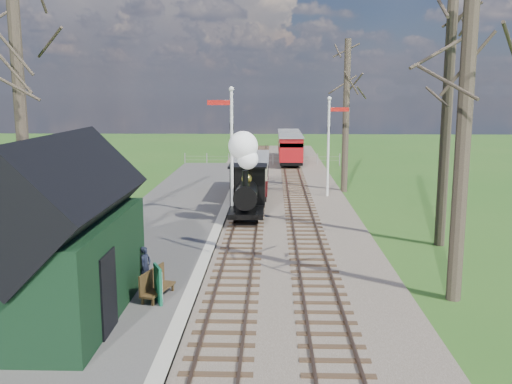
{
  "coord_description": "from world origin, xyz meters",
  "views": [
    {
      "loc": [
        1.19,
        -10.07,
        6.05
      ],
      "look_at": [
        0.45,
        14.8,
        1.6
      ],
      "focal_mm": 40.0,
      "sensor_mm": 36.0,
      "label": 1
    }
  ],
  "objects_px": {
    "station_shed": "(59,239)",
    "sign_board": "(158,284)",
    "semaphore_near": "(230,144)",
    "person": "(146,266)",
    "coach": "(252,173)",
    "bench": "(155,284)",
    "locomotive": "(247,181)",
    "semaphore_far": "(330,139)",
    "red_carriage_b": "(289,143)",
    "red_carriage_a": "(291,149)"
  },
  "relations": [
    {
      "from": "semaphore_near",
      "to": "sign_board",
      "type": "xyz_separation_m",
      "value": [
        -1.22,
        -10.99,
        -2.9
      ]
    },
    {
      "from": "person",
      "to": "sign_board",
      "type": "bearing_deg",
      "value": -133.19
    },
    {
      "from": "station_shed",
      "to": "bench",
      "type": "distance_m",
      "value": 3.06
    },
    {
      "from": "bench",
      "to": "coach",
      "type": "bearing_deg",
      "value": 82.48
    },
    {
      "from": "station_shed",
      "to": "semaphore_near",
      "type": "height_order",
      "value": "semaphore_near"
    },
    {
      "from": "coach",
      "to": "red_carriage_a",
      "type": "height_order",
      "value": "coach"
    },
    {
      "from": "locomotive",
      "to": "sign_board",
      "type": "bearing_deg",
      "value": -100.38
    },
    {
      "from": "semaphore_near",
      "to": "coach",
      "type": "height_order",
      "value": "semaphore_near"
    },
    {
      "from": "sign_board",
      "to": "person",
      "type": "height_order",
      "value": "person"
    },
    {
      "from": "station_shed",
      "to": "coach",
      "type": "bearing_deg",
      "value": 76.46
    },
    {
      "from": "red_carriage_b",
      "to": "sign_board",
      "type": "relative_size",
      "value": 4.49
    },
    {
      "from": "red_carriage_a",
      "to": "red_carriage_b",
      "type": "height_order",
      "value": "same"
    },
    {
      "from": "red_carriage_a",
      "to": "sign_board",
      "type": "relative_size",
      "value": 4.49
    },
    {
      "from": "station_shed",
      "to": "sign_board",
      "type": "relative_size",
      "value": 5.98
    },
    {
      "from": "semaphore_near",
      "to": "person",
      "type": "height_order",
      "value": "semaphore_near"
    },
    {
      "from": "person",
      "to": "bench",
      "type": "bearing_deg",
      "value": -133.16
    },
    {
      "from": "locomotive",
      "to": "bench",
      "type": "distance_m",
      "value": 10.69
    },
    {
      "from": "locomotive",
      "to": "bench",
      "type": "bearing_deg",
      "value": -101.74
    },
    {
      "from": "semaphore_near",
      "to": "red_carriage_a",
      "type": "bearing_deg",
      "value": 80.13
    },
    {
      "from": "coach",
      "to": "station_shed",
      "type": "bearing_deg",
      "value": -103.54
    },
    {
      "from": "locomotive",
      "to": "person",
      "type": "distance_m",
      "value": 9.76
    },
    {
      "from": "locomotive",
      "to": "sign_board",
      "type": "distance_m",
      "value": 11.02
    },
    {
      "from": "coach",
      "to": "red_carriage_a",
      "type": "xyz_separation_m",
      "value": [
        2.6,
        13.52,
        -0.01
      ]
    },
    {
      "from": "red_carriage_a",
      "to": "person",
      "type": "relative_size",
      "value": 3.98
    },
    {
      "from": "bench",
      "to": "locomotive",
      "type": "bearing_deg",
      "value": 78.26
    },
    {
      "from": "station_shed",
      "to": "sign_board",
      "type": "height_order",
      "value": "station_shed"
    },
    {
      "from": "coach",
      "to": "sign_board",
      "type": "distance_m",
      "value": 16.97
    },
    {
      "from": "semaphore_far",
      "to": "sign_board",
      "type": "xyz_separation_m",
      "value": [
        -6.36,
        -16.99,
        -2.62
      ]
    },
    {
      "from": "semaphore_near",
      "to": "red_carriage_b",
      "type": "bearing_deg",
      "value": 82.28
    },
    {
      "from": "semaphore_near",
      "to": "person",
      "type": "relative_size",
      "value": 5.23
    },
    {
      "from": "person",
      "to": "semaphore_far",
      "type": "bearing_deg",
      "value": -2.51
    },
    {
      "from": "bench",
      "to": "red_carriage_b",
      "type": "bearing_deg",
      "value": 82.34
    },
    {
      "from": "red_carriage_b",
      "to": "locomotive",
      "type": "bearing_deg",
      "value": -95.95
    },
    {
      "from": "sign_board",
      "to": "bench",
      "type": "bearing_deg",
      "value": 114.85
    },
    {
      "from": "red_carriage_b",
      "to": "bench",
      "type": "xyz_separation_m",
      "value": [
        -4.77,
        -35.46,
        -0.82
      ]
    },
    {
      "from": "semaphore_far",
      "to": "locomotive",
      "type": "bearing_deg",
      "value": -125.23
    },
    {
      "from": "semaphore_far",
      "to": "sign_board",
      "type": "distance_m",
      "value": 18.33
    },
    {
      "from": "station_shed",
      "to": "coach",
      "type": "xyz_separation_m",
      "value": [
        4.3,
        17.85,
        -0.86
      ]
    },
    {
      "from": "semaphore_near",
      "to": "person",
      "type": "distance_m",
      "value": 10.12
    },
    {
      "from": "sign_board",
      "to": "coach",
      "type": "bearing_deg",
      "value": 83.27
    },
    {
      "from": "coach",
      "to": "semaphore_near",
      "type": "bearing_deg",
      "value": -97.49
    },
    {
      "from": "person",
      "to": "semaphore_near",
      "type": "bearing_deg",
      "value": 10.63
    },
    {
      "from": "locomotive",
      "to": "person",
      "type": "height_order",
      "value": "locomotive"
    },
    {
      "from": "red_carriage_a",
      "to": "person",
      "type": "xyz_separation_m",
      "value": [
        -5.26,
        -28.9,
        -0.61
      ]
    },
    {
      "from": "station_shed",
      "to": "locomotive",
      "type": "relative_size",
      "value": 1.53
    },
    {
      "from": "red_carriage_b",
      "to": "bench",
      "type": "distance_m",
      "value": 35.79
    },
    {
      "from": "semaphore_far",
      "to": "coach",
      "type": "height_order",
      "value": "semaphore_far"
    },
    {
      "from": "red_carriage_b",
      "to": "person",
      "type": "relative_size",
      "value": 3.98
    },
    {
      "from": "locomotive",
      "to": "person",
      "type": "xyz_separation_m",
      "value": [
        -2.65,
        -9.32,
        -1.12
      ]
    },
    {
      "from": "sign_board",
      "to": "person",
      "type": "distance_m",
      "value": 1.61
    }
  ]
}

